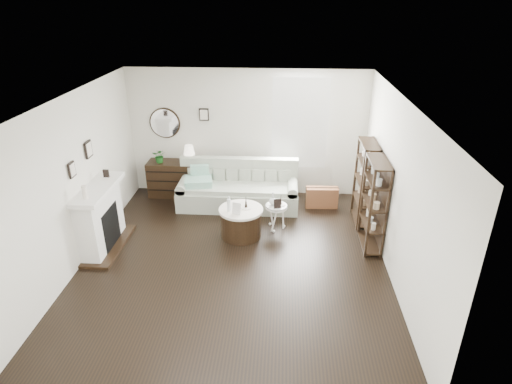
# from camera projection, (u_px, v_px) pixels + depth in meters

# --- Properties ---
(room) EXTENTS (5.50, 5.50, 5.50)m
(room) POSITION_uv_depth(u_px,v_px,m) (282.00, 123.00, 8.85)
(room) COLOR black
(room) RESTS_ON ground
(fireplace) EXTENTS (0.50, 1.40, 1.84)m
(fireplace) POSITION_uv_depth(u_px,v_px,m) (101.00, 220.00, 7.32)
(fireplace) COLOR white
(fireplace) RESTS_ON ground
(shelf_unit_far) EXTENTS (0.30, 0.80, 1.60)m
(shelf_unit_far) POSITION_uv_depth(u_px,v_px,m) (365.00, 183.00, 8.06)
(shelf_unit_far) COLOR black
(shelf_unit_far) RESTS_ON ground
(shelf_unit_near) EXTENTS (0.30, 0.80, 1.60)m
(shelf_unit_near) POSITION_uv_depth(u_px,v_px,m) (374.00, 205.00, 7.25)
(shelf_unit_near) COLOR black
(shelf_unit_near) RESTS_ON ground
(sofa) EXTENTS (2.46, 0.85, 0.95)m
(sofa) POSITION_uv_depth(u_px,v_px,m) (238.00, 191.00, 8.89)
(sofa) COLOR #A9B29F
(sofa) RESTS_ON ground
(quilt) EXTENTS (0.63, 0.55, 0.14)m
(quilt) POSITION_uv_depth(u_px,v_px,m) (198.00, 181.00, 8.72)
(quilt) COLOR #27916F
(quilt) RESTS_ON sofa
(suitcase) EXTENTS (0.66, 0.24, 0.43)m
(suitcase) POSITION_uv_depth(u_px,v_px,m) (322.00, 197.00, 8.84)
(suitcase) COLOR brown
(suitcase) RESTS_ON ground
(dresser) EXTENTS (1.16, 0.50, 0.77)m
(dresser) POSITION_uv_depth(u_px,v_px,m) (176.00, 179.00, 9.30)
(dresser) COLOR black
(dresser) RESTS_ON ground
(table_lamp) EXTENTS (0.29, 0.29, 0.38)m
(table_lamp) POSITION_uv_depth(u_px,v_px,m) (189.00, 154.00, 9.03)
(table_lamp) COLOR #F6E6CF
(table_lamp) RESTS_ON dresser
(potted_plant) EXTENTS (0.28, 0.24, 0.31)m
(potted_plant) POSITION_uv_depth(u_px,v_px,m) (160.00, 156.00, 9.04)
(potted_plant) COLOR #18561A
(potted_plant) RESTS_ON dresser
(drum_table) EXTENTS (0.80, 0.80, 0.55)m
(drum_table) POSITION_uv_depth(u_px,v_px,m) (241.00, 222.00, 7.76)
(drum_table) COLOR black
(drum_table) RESTS_ON ground
(pedestal_table) EXTENTS (0.41, 0.41, 0.49)m
(pedestal_table) POSITION_uv_depth(u_px,v_px,m) (276.00, 207.00, 7.93)
(pedestal_table) COLOR silver
(pedestal_table) RESTS_ON ground
(eiffel_drum) EXTENTS (0.13, 0.13, 0.20)m
(eiffel_drum) POSITION_uv_depth(u_px,v_px,m) (246.00, 203.00, 7.65)
(eiffel_drum) COLOR black
(eiffel_drum) RESTS_ON drum_table
(bottle_drum) EXTENTS (0.07, 0.07, 0.29)m
(bottle_drum) POSITION_uv_depth(u_px,v_px,m) (229.00, 204.00, 7.52)
(bottle_drum) COLOR silver
(bottle_drum) RESTS_ON drum_table
(card_frame_drum) EXTENTS (0.17, 0.11, 0.21)m
(card_frame_drum) POSITION_uv_depth(u_px,v_px,m) (236.00, 209.00, 7.43)
(card_frame_drum) COLOR silver
(card_frame_drum) RESTS_ON drum_table
(eiffel_ped) EXTENTS (0.12, 0.12, 0.17)m
(eiffel_ped) POSITION_uv_depth(u_px,v_px,m) (281.00, 201.00, 7.90)
(eiffel_ped) COLOR black
(eiffel_ped) RESTS_ON pedestal_table
(flask_ped) EXTENTS (0.14, 0.14, 0.26)m
(flask_ped) POSITION_uv_depth(u_px,v_px,m) (273.00, 198.00, 7.88)
(flask_ped) COLOR silver
(flask_ped) RESTS_ON pedestal_table
(card_frame_ped) EXTENTS (0.14, 0.08, 0.17)m
(card_frame_ped) POSITION_uv_depth(u_px,v_px,m) (277.00, 204.00, 7.78)
(card_frame_ped) COLOR black
(card_frame_ped) RESTS_ON pedestal_table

